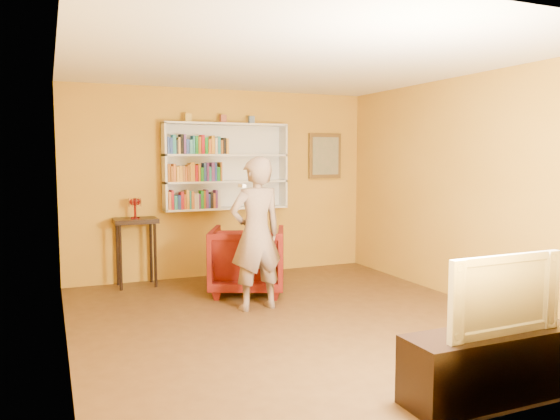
# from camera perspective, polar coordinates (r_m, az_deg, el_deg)

# --- Properties ---
(room_shell) EXTENTS (5.30, 5.80, 2.88)m
(room_shell) POSITION_cam_1_polar(r_m,az_deg,el_deg) (5.71, 1.51, -1.68)
(room_shell) COLOR #422B15
(room_shell) RESTS_ON ground
(bookshelf) EXTENTS (1.80, 0.29, 1.23)m
(bookshelf) POSITION_cam_1_polar(r_m,az_deg,el_deg) (7.92, -5.77, 4.52)
(bookshelf) COLOR silver
(bookshelf) RESTS_ON room_shell
(books_row_lower) EXTENTS (0.73, 0.18, 0.27)m
(books_row_lower) POSITION_cam_1_polar(r_m,az_deg,el_deg) (7.70, -9.05, 1.01)
(books_row_lower) COLOR #BA6025
(books_row_lower) RESTS_ON bookshelf
(books_row_middle) EXTENTS (0.76, 0.19, 0.27)m
(books_row_middle) POSITION_cam_1_polar(r_m,az_deg,el_deg) (7.69, -8.91, 3.84)
(books_row_middle) COLOR #92531A
(books_row_middle) RESTS_ON bookshelf
(books_row_upper) EXTENTS (0.86, 0.18, 0.27)m
(books_row_upper) POSITION_cam_1_polar(r_m,az_deg,el_deg) (7.70, -8.63, 6.67)
(books_row_upper) COLOR #213B97
(books_row_upper) RESTS_ON bookshelf
(ornament_left) EXTENTS (0.08, 0.08, 0.11)m
(ornament_left) POSITION_cam_1_polar(r_m,az_deg,el_deg) (7.73, -9.60, 9.47)
(ornament_left) COLOR #B59433
(ornament_left) RESTS_ON bookshelf
(ornament_centre) EXTENTS (0.08, 0.08, 0.11)m
(ornament_centre) POSITION_cam_1_polar(r_m,az_deg,el_deg) (7.87, -5.98, 9.45)
(ornament_centre) COLOR brown
(ornament_centre) RESTS_ON bookshelf
(ornament_right) EXTENTS (0.08, 0.08, 0.11)m
(ornament_right) POSITION_cam_1_polar(r_m,az_deg,el_deg) (8.00, -3.03, 9.39)
(ornament_right) COLOR slate
(ornament_right) RESTS_ON bookshelf
(framed_painting) EXTENTS (0.55, 0.05, 0.70)m
(framed_painting) POSITION_cam_1_polar(r_m,az_deg,el_deg) (8.60, 4.72, 5.65)
(framed_painting) COLOR #523917
(framed_painting) RESTS_ON room_shell
(console_table) EXTENTS (0.56, 0.43, 0.92)m
(console_table) POSITION_cam_1_polar(r_m,az_deg,el_deg) (7.54, -14.86, -2.05)
(console_table) COLOR black
(console_table) RESTS_ON ground
(ruby_lustre) EXTENTS (0.17, 0.17, 0.27)m
(ruby_lustre) POSITION_cam_1_polar(r_m,az_deg,el_deg) (7.50, -14.92, 0.64)
(ruby_lustre) COLOR maroon
(ruby_lustre) RESTS_ON console_table
(armchair) EXTENTS (1.21, 1.23, 0.85)m
(armchair) POSITION_cam_1_polar(r_m,az_deg,el_deg) (7.00, -3.41, -5.21)
(armchair) COLOR #470505
(armchair) RESTS_ON ground
(person) EXTENTS (0.67, 0.48, 1.74)m
(person) POSITION_cam_1_polar(r_m,az_deg,el_deg) (6.17, -2.52, -2.50)
(person) COLOR #735F55
(person) RESTS_ON ground
(game_remote) EXTENTS (0.04, 0.15, 0.04)m
(game_remote) POSITION_cam_1_polar(r_m,az_deg,el_deg) (5.70, -3.99, 2.55)
(game_remote) COLOR silver
(game_remote) RESTS_ON person
(tv_cabinet) EXTENTS (1.38, 0.41, 0.49)m
(tv_cabinet) POSITION_cam_1_polar(r_m,az_deg,el_deg) (4.36, 21.26, -14.80)
(tv_cabinet) COLOR black
(tv_cabinet) RESTS_ON ground
(television) EXTENTS (0.99, 0.16, 0.57)m
(television) POSITION_cam_1_polar(r_m,az_deg,el_deg) (4.21, 21.52, -7.99)
(television) COLOR black
(television) RESTS_ON tv_cabinet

